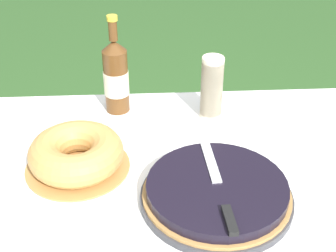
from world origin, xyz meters
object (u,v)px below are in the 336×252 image
Objects in this scene: serving_knife at (220,189)px; cider_bottle_amber at (116,77)px; cup_stack at (212,88)px; berry_tart at (217,192)px; bundt_cake at (76,154)px.

cider_bottle_amber is at bearing 24.72° from serving_knife.
cup_stack is 0.32m from cider_bottle_amber.
cup_stack is at bearing -8.16° from serving_knife.
berry_tart is 0.56m from cider_bottle_amber.
serving_knife is at bearing -86.81° from berry_tart.
bundt_cake is at bearing -107.68° from cider_bottle_amber.
bundt_cake is (-0.37, 0.16, 0.02)m from berry_tart.
cup_stack is (0.41, 0.26, 0.06)m from bundt_cake.
serving_knife is 1.13× the size of cider_bottle_amber.
bundt_cake reaches higher than serving_knife.
bundt_cake is 0.49m from cup_stack.
berry_tart is 0.43m from cup_stack.
cider_bottle_amber is at bearing 168.97° from cup_stack.
berry_tart is 1.18× the size of cider_bottle_amber.
cider_bottle_amber is at bearing 72.32° from bundt_cake.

